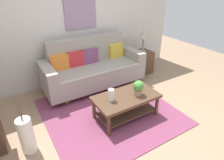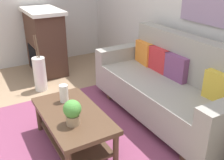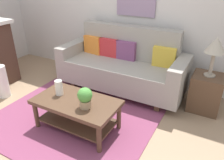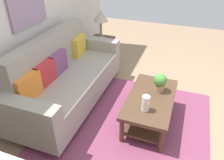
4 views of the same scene
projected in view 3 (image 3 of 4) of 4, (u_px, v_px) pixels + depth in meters
The scene contains 14 objects.
ground_plane at pixel (57, 133), 2.89m from camera, with size 9.42×9.42×0.00m, color #9E7F60.
wall_back at pixel (127, 6), 3.91m from camera, with size 5.42×0.10×2.70m, color silver.
area_rug at pixel (79, 114), 3.28m from camera, with size 2.23×2.19×0.01m, color #843D5B.
couch at pixel (122, 66), 3.81m from camera, with size 2.18×0.84×1.08m.
throw_pillow_orange at pixel (93, 45), 4.09m from camera, with size 0.36×0.12×0.32m, color orange.
throw_pillow_crimson at pixel (109, 47), 3.95m from camera, with size 0.36×0.12×0.32m, color red.
throw_pillow_plum at pixel (126, 50), 3.80m from camera, with size 0.36×0.12×0.32m, color #7A4270.
throw_pillow_mustard at pixel (164, 57), 3.51m from camera, with size 0.36×0.12×0.32m, color gold.
coffee_table at pixel (77, 108), 2.86m from camera, with size 1.10×0.60×0.43m.
tabletop_vase at pixel (59, 88), 2.90m from camera, with size 0.10×0.10×0.21m, color white.
potted_plant_tabletop at pixel (85, 97), 2.60m from camera, with size 0.18×0.18×0.26m.
side_table at pixel (206, 93), 3.29m from camera, with size 0.44×0.44×0.56m, color #513826.
table_lamp at pixel (216, 47), 2.97m from camera, with size 0.28×0.28×0.57m.
floor_vase at pixel (2, 82), 3.63m from camera, with size 0.20×0.20×0.55m, color white.
Camera 3 is at (1.73, -1.65, 1.91)m, focal length 35.29 mm.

